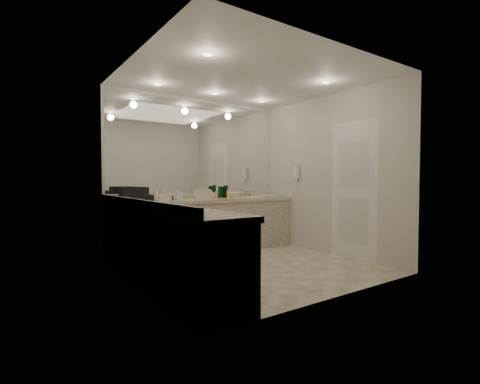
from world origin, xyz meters
TOP-DOWN VIEW (x-y plane):
  - floor at (0.00, 0.00)m, footprint 3.20×3.20m
  - ceiling at (0.00, 0.00)m, footprint 3.20×3.20m
  - wall_back at (0.00, 1.50)m, footprint 3.20×0.02m
  - wall_left at (-1.60, 0.00)m, footprint 0.02×3.00m
  - wall_right at (1.60, 0.00)m, footprint 0.02×3.00m
  - vanity_back_base at (0.00, 1.20)m, footprint 3.20×0.60m
  - vanity_back_top at (0.00, 1.19)m, footprint 3.20×0.64m
  - vanity_left_base at (-1.30, -0.30)m, footprint 0.60×2.40m
  - vanity_left_top at (-1.29, -0.30)m, footprint 0.64×2.42m
  - backsplash_back at (0.00, 1.48)m, footprint 3.20×0.04m
  - backsplash_left at (-1.58, 0.00)m, footprint 0.04×3.00m
  - mirror_back at (0.00, 1.49)m, footprint 3.12×0.01m
  - mirror_left at (-1.59, 0.00)m, footprint 0.01×2.92m
  - sink at (0.95, 1.20)m, footprint 0.44×0.44m
  - faucet at (0.95, 1.41)m, footprint 0.24×0.16m
  - wall_phone at (1.56, 0.70)m, footprint 0.06×0.10m
  - door at (1.59, -0.50)m, footprint 0.02×0.82m
  - black_toiletry_bag at (-1.22, 1.22)m, footprint 0.38×0.24m
  - black_bag_spill at (-1.30, 0.42)m, footprint 0.15×0.25m
  - cream_cosmetic_case at (-0.07, 1.22)m, footprint 0.30×0.24m
  - hand_towel at (1.37, 1.24)m, footprint 0.25×0.19m
  - lotion_left at (-1.30, 0.05)m, footprint 0.05×0.05m
  - soap_bottle_a at (-0.88, 1.22)m, footprint 0.09×0.09m
  - soap_bottle_b at (-0.53, 1.15)m, footprint 0.11×0.12m
  - soap_bottle_c at (0.04, 1.14)m, footprint 0.14×0.14m
  - green_bottle_0 at (0.43, 1.29)m, footprint 0.07×0.07m
  - green_bottle_1 at (0.37, 1.25)m, footprint 0.07×0.07m
  - green_bottle_2 at (0.32, 1.33)m, footprint 0.06×0.06m
  - green_bottle_3 at (0.37, 1.29)m, footprint 0.06×0.06m
  - amenity_bottle_0 at (0.22, 1.29)m, footprint 0.04×0.04m
  - amenity_bottle_1 at (-0.64, 1.14)m, footprint 0.04×0.04m
  - amenity_bottle_2 at (0.44, 1.24)m, footprint 0.05×0.05m
  - amenity_bottle_3 at (-0.16, 1.34)m, footprint 0.06×0.06m
  - amenity_bottle_4 at (0.39, 1.16)m, footprint 0.04×0.04m

SIDE VIEW (x-z plane):
  - floor at x=0.00m, z-range 0.00..0.00m
  - vanity_back_base at x=0.00m, z-range 0.00..0.84m
  - vanity_left_base at x=-1.30m, z-range 0.00..0.84m
  - vanity_back_top at x=0.00m, z-range 0.84..0.90m
  - vanity_left_top at x=-1.29m, z-range 0.84..0.90m
  - sink at x=0.95m, z-range 0.88..0.91m
  - hand_towel at x=1.37m, z-range 0.90..0.94m
  - amenity_bottle_2 at x=0.44m, z-range 0.90..0.96m
  - amenity_bottle_1 at x=-0.64m, z-range 0.90..0.97m
  - backsplash_back at x=0.00m, z-range 0.90..1.00m
  - backsplash_left at x=-1.58m, z-range 0.90..1.00m
  - amenity_bottle_0 at x=0.22m, z-range 0.90..1.00m
  - lotion_left at x=-1.30m, z-range 0.90..1.02m
  - black_bag_spill at x=-1.30m, z-range 0.90..1.03m
  - amenity_bottle_3 at x=-0.16m, z-range 0.90..1.04m
  - amenity_bottle_4 at x=0.39m, z-range 0.90..1.04m
  - faucet at x=0.95m, z-range 0.90..1.04m
  - soap_bottle_c at x=0.04m, z-range 0.90..1.04m
  - cream_cosmetic_case at x=-0.07m, z-range 0.90..1.05m
  - soap_bottle_a at x=-0.88m, z-range 0.90..1.08m
  - green_bottle_1 at x=0.37m, z-range 0.90..1.09m
  - green_bottle_3 at x=0.37m, z-range 0.90..1.09m
  - green_bottle_2 at x=0.32m, z-range 0.90..1.10m
  - soap_bottle_b at x=-0.53m, z-range 0.90..1.11m
  - black_toiletry_bag at x=-1.22m, z-range 0.90..1.11m
  - green_bottle_0 at x=0.43m, z-range 0.90..1.12m
  - door at x=1.59m, z-range 0.00..2.10m
  - wall_back at x=0.00m, z-range 0.00..2.60m
  - wall_left at x=-1.60m, z-range 0.00..2.60m
  - wall_right at x=1.60m, z-range 0.00..2.60m
  - wall_phone at x=1.56m, z-range 1.23..1.47m
  - mirror_back at x=0.00m, z-range 1.00..2.55m
  - mirror_left at x=-1.59m, z-range 1.00..2.55m
  - ceiling at x=0.00m, z-range 2.60..2.60m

